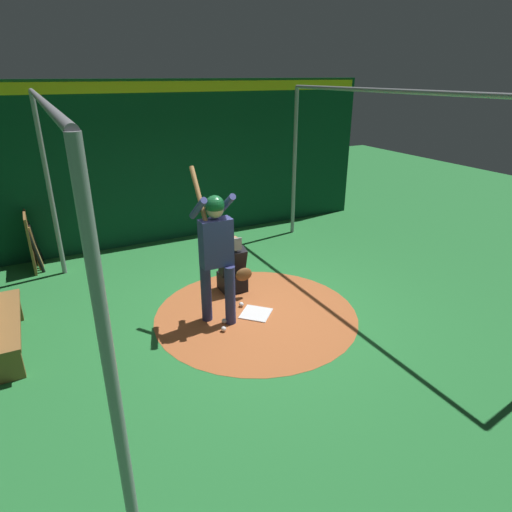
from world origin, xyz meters
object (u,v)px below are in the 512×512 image
Objects in this scene: batter at (216,247)px; catcher at (233,270)px; baseball_0 at (241,304)px; bat_rack at (31,240)px; baseball_1 at (224,321)px; home_plate at (256,313)px; baseball_2 at (224,329)px.

catcher is at bearing 142.22° from batter.
catcher is (-0.77, 0.60, -0.78)m from batter.
baseball_0 is (0.55, -0.12, -0.34)m from catcher.
batter reaches higher than bat_rack.
baseball_1 is (0.33, -0.43, 0.00)m from baseball_0.
catcher is at bearing 178.58° from home_plate.
home_plate is 0.43× the size of catcher.
home_plate is at bearing 81.78° from batter.
bat_rack is (-3.59, -2.87, 0.48)m from home_plate.
home_plate is at bearing 18.65° from baseball_0.
baseball_1 is at bearing 32.83° from bat_rack.
bat_rack is at bearing -149.52° from baseball_2.
batter is at bearing 170.83° from baseball_2.
batter is at bearing -65.26° from baseball_0.
catcher is 13.26× the size of baseball_2.
batter reaches higher than baseball_1.
home_plate is 0.32m from baseball_0.
baseball_1 reaches higher than home_plate.
bat_rack is at bearing -139.92° from baseball_0.
home_plate is 5.68× the size of baseball_1.
batter is (-0.08, -0.58, 1.15)m from home_plate.
catcher is at bearing 167.43° from baseball_0.
baseball_0 is at bearing 40.08° from bat_rack.
batter reaches higher than home_plate.
home_plate is at bearing 93.43° from baseball_1.
baseball_1 is 0.21m from baseball_2.
home_plate is 5.68× the size of baseball_0.
baseball_1 is at bearing 154.45° from baseball_2.
baseball_0 reaches higher than home_plate.
bat_rack is at bearing -133.44° from catcher.
baseball_1 is (3.62, 2.34, -0.45)m from bat_rack.
catcher is 3.98m from bat_rack.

